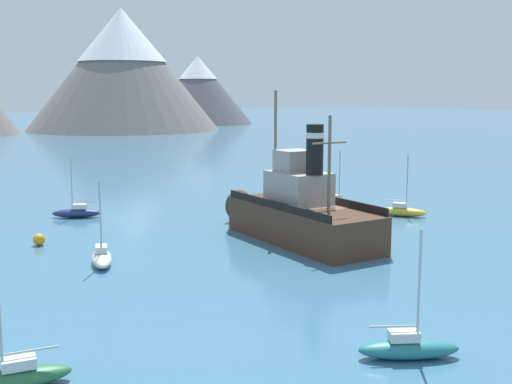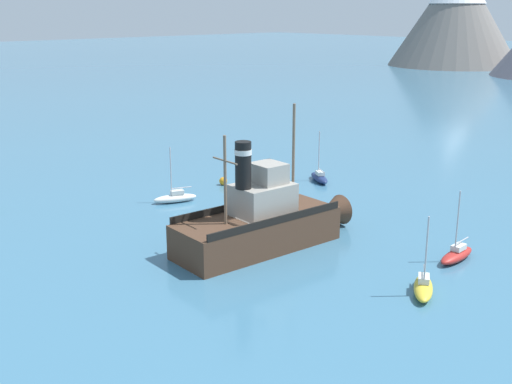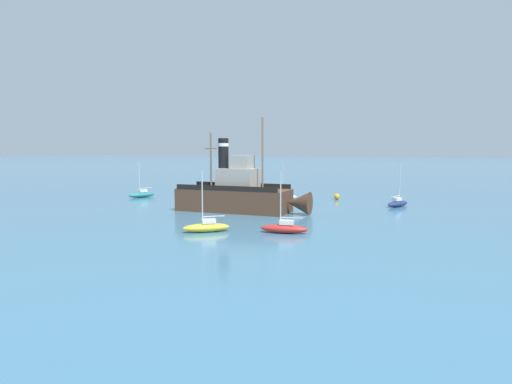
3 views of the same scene
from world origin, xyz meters
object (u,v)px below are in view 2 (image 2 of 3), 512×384
object	(u,v)px
mooring_buoy	(223,181)
sailboat_yellow	(423,287)
sailboat_white	(175,197)
sailboat_red	(457,254)
old_tugboat	(264,222)
sailboat_navy	(319,177)

from	to	relation	value
mooring_buoy	sailboat_yellow	bearing A→B (deg)	-14.65
sailboat_white	sailboat_red	distance (m)	24.44
sailboat_yellow	mooring_buoy	xyz separation A→B (m)	(-26.61, 6.95, -0.04)
old_tugboat	sailboat_red	distance (m)	13.20
sailboat_white	sailboat_red	xyz separation A→B (m)	(23.72, 5.87, 0.00)
sailboat_white	sailboat_navy	distance (m)	14.91
old_tugboat	sailboat_red	world-z (taller)	old_tugboat
old_tugboat	mooring_buoy	distance (m)	16.89
sailboat_white	mooring_buoy	xyz separation A→B (m)	(-1.49, 6.70, -0.04)
sailboat_navy	mooring_buoy	world-z (taller)	sailboat_navy
old_tugboat	sailboat_white	distance (m)	13.24
sailboat_red	mooring_buoy	world-z (taller)	sailboat_red
sailboat_navy	mooring_buoy	size ratio (longest dim) A/B	6.33
old_tugboat	sailboat_navy	world-z (taller)	old_tugboat
old_tugboat	sailboat_navy	xyz separation A→B (m)	(-9.17, 16.17, -1.40)
sailboat_red	mooring_buoy	xyz separation A→B (m)	(-25.21, 0.82, -0.04)
sailboat_white	mooring_buoy	distance (m)	6.86
sailboat_yellow	sailboat_red	distance (m)	6.29
sailboat_white	sailboat_yellow	bearing A→B (deg)	-0.59
sailboat_white	mooring_buoy	size ratio (longest dim) A/B	6.33
sailboat_yellow	mooring_buoy	distance (m)	27.51
old_tugboat	mooring_buoy	size ratio (longest dim) A/B	18.86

